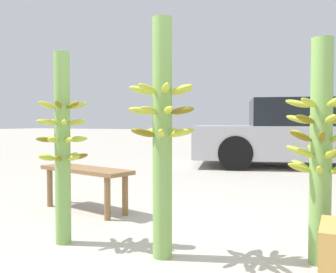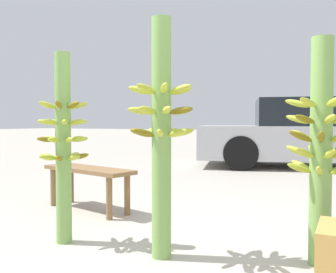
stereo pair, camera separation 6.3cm
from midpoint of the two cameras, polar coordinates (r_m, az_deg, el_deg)
ground_plane at (r=2.57m, az=-2.36°, el=-18.88°), size 80.00×80.00×0.00m
banana_stalk_left at (r=2.95m, az=-16.36°, el=-1.17°), size 0.39×0.39×1.45m
banana_stalk_center at (r=2.53m, az=-1.59°, el=0.53°), size 0.46×0.46×1.62m
banana_stalk_right at (r=2.60m, az=21.63°, el=-1.66°), size 0.46×0.45×1.46m
market_bench at (r=4.01m, az=-12.91°, el=-5.86°), size 1.17×0.59×0.45m
parked_car at (r=8.21m, az=19.88°, el=0.35°), size 4.74×2.94×1.39m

